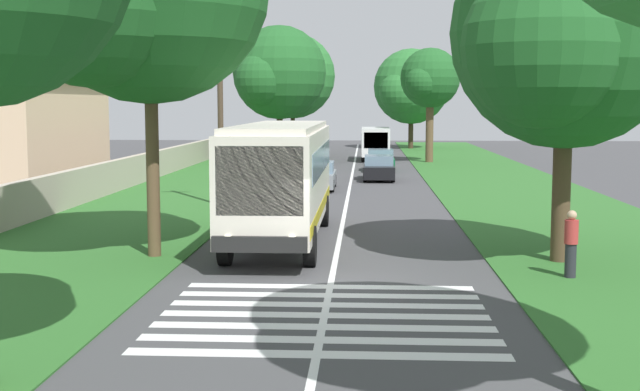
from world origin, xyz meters
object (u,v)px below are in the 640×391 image
(roadside_tree_right_1, at_px, (559,40))
(roadside_tree_right_2, at_px, (429,80))
(roadside_tree_left_1, at_px, (278,75))
(trailing_car_0, at_px, (318,176))
(roadside_tree_left_3, at_px, (291,78))
(roadside_building, at_px, (11,124))
(coach_bus, at_px, (282,174))
(trailing_minibus_0, at_px, (375,141))
(utility_pole, at_px, (220,109))
(trailing_car_1, at_px, (379,169))
(trailing_car_2, at_px, (380,161))
(pedestrian, at_px, (571,243))
(roadside_tree_right_3, at_px, (410,88))

(roadside_tree_right_1, height_order, roadside_tree_right_2, roadside_tree_right_1)
(roadside_tree_left_1, bearing_deg, roadside_tree_right_1, -163.16)
(roadside_tree_left_1, height_order, roadside_tree_right_2, roadside_tree_left_1)
(roadside_tree_right_2, bearing_deg, roadside_tree_right_1, -179.24)
(trailing_car_0, bearing_deg, roadside_tree_left_3, 7.97)
(roadside_tree_left_1, distance_m, roadside_building, 21.49)
(coach_bus, distance_m, trailing_minibus_0, 38.46)
(trailing_minibus_0, height_order, utility_pole, utility_pole)
(trailing_car_1, height_order, roadside_tree_left_3, roadside_tree_left_3)
(trailing_car_2, distance_m, roadside_building, 22.68)
(roadside_tree_left_1, relative_size, roadside_building, 0.76)
(trailing_car_1, relative_size, roadside_tree_left_3, 0.42)
(roadside_tree_right_2, distance_m, pedestrian, 41.93)
(roadside_building, bearing_deg, roadside_tree_right_2, -54.33)
(trailing_car_1, height_order, roadside_tree_right_1, roadside_tree_right_1)
(trailing_minibus_0, xyz_separation_m, roadside_tree_left_1, (-2.51, 7.29, 4.96))
(trailing_car_2, distance_m, pedestrian, 33.73)
(roadside_tree_right_2, bearing_deg, roadside_tree_right_3, 1.24)
(roadside_tree_right_3, bearing_deg, trailing_car_0, 170.34)
(roadside_tree_right_1, bearing_deg, roadside_building, 48.41)
(trailing_car_1, relative_size, utility_pole, 0.54)
(roadside_tree_right_1, bearing_deg, pedestrian, 178.41)
(roadside_tree_right_2, distance_m, utility_pole, 29.47)
(roadside_tree_right_2, height_order, roadside_building, roadside_tree_right_2)
(pedestrian, bearing_deg, roadside_building, 45.58)
(coach_bus, height_order, roadside_tree_left_3, roadside_tree_left_3)
(roadside_tree_right_2, relative_size, pedestrian, 5.00)
(roadside_tree_right_2, relative_size, utility_pole, 1.07)
(trailing_car_0, bearing_deg, trailing_minibus_0, -8.24)
(roadside_tree_left_1, height_order, roadside_tree_right_3, roadside_tree_left_1)
(roadside_tree_left_1, distance_m, roadside_tree_right_3, 22.57)
(trailing_car_2, xyz_separation_m, roadside_tree_right_2, (8.13, -3.69, 5.47))
(trailing_car_1, bearing_deg, trailing_car_2, -1.89)
(roadside_tree_left_1, relative_size, roadside_tree_left_3, 0.99)
(trailing_car_0, xyz_separation_m, roadside_building, (2.71, 17.13, 2.58))
(coach_bus, bearing_deg, roadside_building, 41.70)
(trailing_minibus_0, bearing_deg, roadside_building, 133.52)
(trailing_car_0, distance_m, roadside_tree_right_1, 21.41)
(trailing_car_0, distance_m, trailing_minibus_0, 22.25)
(trailing_car_1, relative_size, roadside_tree_right_1, 0.46)
(roadside_tree_left_1, height_order, utility_pole, roadside_tree_left_1)
(roadside_tree_right_1, bearing_deg, roadside_tree_right_3, 0.92)
(trailing_minibus_0, relative_size, roadside_tree_right_2, 0.71)
(roadside_tree_left_3, height_order, roadside_tree_right_3, roadside_tree_left_3)
(roadside_tree_left_1, bearing_deg, trailing_minibus_0, -70.99)
(trailing_car_0, distance_m, roadside_tree_left_3, 28.69)
(trailing_car_1, height_order, roadside_tree_left_1, roadside_tree_left_1)
(trailing_minibus_0, xyz_separation_m, pedestrian, (-43.50, -4.38, -0.64))
(roadside_building, distance_m, pedestrian, 34.66)
(coach_bus, xyz_separation_m, roadside_tree_right_1, (-2.95, -7.81, 3.92))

